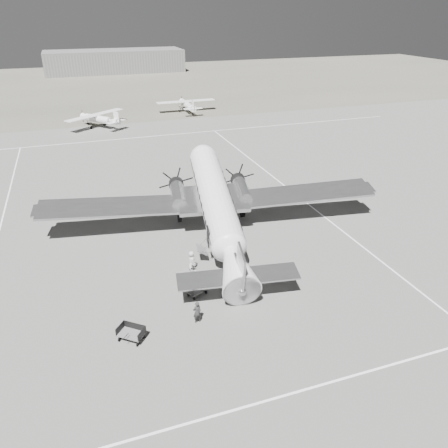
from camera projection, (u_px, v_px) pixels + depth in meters
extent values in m
plane|color=slate|center=(225.00, 261.00, 35.51)|extent=(260.00, 260.00, 0.00)
cube|color=white|center=(310.00, 388.00, 23.67)|extent=(60.00, 0.15, 0.01)
cube|color=white|center=(352.00, 238.00, 39.02)|extent=(0.15, 80.00, 0.01)
cube|color=white|center=(143.00, 137.00, 69.35)|extent=(90.00, 0.15, 0.01)
cube|color=#686457|center=(108.00, 85.00, 115.88)|extent=(260.00, 90.00, 0.01)
cube|color=slate|center=(115.00, 62.00, 137.16)|extent=(42.00, 14.00, 6.00)
cube|color=slate|center=(114.00, 51.00, 135.68)|extent=(42.00, 14.00, 0.60)
imported|color=#2B2B2B|center=(197.00, 312.00, 28.31)|extent=(0.64, 0.48, 1.60)
imported|color=#B4B4B1|center=(194.00, 273.00, 32.35)|extent=(0.76, 0.92, 1.74)
imported|color=beige|center=(191.00, 261.00, 34.00)|extent=(0.63, 0.87, 1.63)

